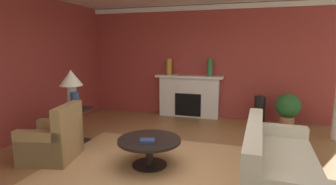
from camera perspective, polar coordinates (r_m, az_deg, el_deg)
The scene contains 17 objects.
ground_plane at distance 4.34m, azimuth 1.24°, elevation -16.04°, with size 8.77×8.77×0.00m, color olive.
wall_fireplace at distance 7.28m, azimuth 8.67°, elevation 6.41°, with size 7.23×0.12×2.96m, color #9E3833.
wall_window at distance 6.02m, azimuth -30.52°, elevation 4.50°, with size 0.12×7.34×2.96m, color #9E3833.
crown_moulding at distance 7.26m, azimuth 8.87°, elevation 17.46°, with size 7.23×0.08×0.12m, color white.
area_rug at distance 4.46m, azimuth -3.94°, elevation -15.20°, with size 3.13×2.55×0.01m, color tan.
fireplace at distance 7.28m, azimuth 4.46°, elevation -1.00°, with size 1.80×0.35×1.13m.
sofa at distance 3.98m, azimuth 21.99°, elevation -14.53°, with size 0.99×2.14×0.85m.
armchair_near_window at distance 4.97m, azimuth -23.18°, elevation -9.63°, with size 0.94×0.94×0.95m.
coffee_table at distance 4.34m, azimuth -3.99°, elevation -11.25°, with size 1.00×1.00×0.45m.
side_table at distance 5.60m, azimuth -19.39°, elevation -6.22°, with size 0.56×0.56×0.70m.
table_lamp at distance 5.44m, azimuth -19.88°, elevation 2.17°, with size 0.44×0.44×0.75m.
vase_on_side_table at distance 5.31m, azimuth -19.13°, elevation -1.79°, with size 0.16×0.16×0.35m, color navy.
vase_tall_corner at distance 6.86m, azimuth 18.86°, elevation -3.71°, with size 0.26×0.26×0.71m, color black.
vase_mantel_right at distance 7.02m, azimuth 8.86°, elevation 5.27°, with size 0.14×0.14×0.46m, color #33703D.
vase_mantel_left at distance 7.26m, azimuth 0.20°, elevation 5.47°, with size 0.15×0.15×0.44m, color #B7892D.
book_red_cover at distance 4.14m, azimuth -4.42°, elevation -10.22°, with size 0.22×0.16×0.05m, color navy.
potted_plant at distance 6.74m, azimuth 24.07°, elevation -3.07°, with size 0.56×0.56×0.83m.
Camera 1 is at (1.05, -3.76, 1.89)m, focal length 28.69 mm.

